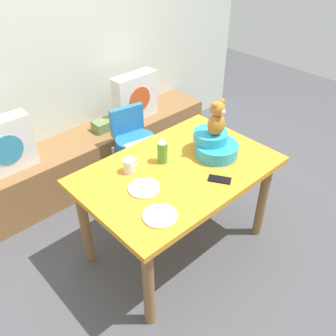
% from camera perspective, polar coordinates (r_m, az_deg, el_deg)
% --- Properties ---
extents(ground_plane, '(8.00, 8.00, 0.00)m').
position_cam_1_polar(ground_plane, '(2.93, 1.36, -11.81)').
color(ground_plane, '#4C4C51').
extents(back_wall, '(4.40, 0.10, 2.60)m').
position_cam_1_polar(back_wall, '(3.29, -17.27, 19.14)').
color(back_wall, silver).
rests_on(back_wall, ground_plane).
extents(window_bench, '(2.60, 0.44, 0.46)m').
position_cam_1_polar(window_bench, '(3.52, -12.12, 1.58)').
color(window_bench, olive).
rests_on(window_bench, ground_plane).
extents(pillow_floral_left, '(0.44, 0.15, 0.44)m').
position_cam_1_polar(pillow_floral_left, '(3.04, -24.22, 3.12)').
color(pillow_floral_left, white).
rests_on(pillow_floral_left, window_bench).
extents(pillow_floral_right, '(0.44, 0.15, 0.44)m').
position_cam_1_polar(pillow_floral_right, '(3.55, -5.15, 11.00)').
color(pillow_floral_right, white).
rests_on(pillow_floral_right, window_bench).
extents(book_stack, '(0.20, 0.14, 0.09)m').
position_cam_1_polar(book_stack, '(3.46, -9.93, 6.63)').
color(book_stack, '#6C834E').
rests_on(book_stack, window_bench).
extents(dining_table, '(1.32, 0.87, 0.74)m').
position_cam_1_polar(dining_table, '(2.50, 1.56, -2.02)').
color(dining_table, orange).
rests_on(dining_table, ground_plane).
extents(highchair, '(0.37, 0.49, 0.79)m').
position_cam_1_polar(highchair, '(3.14, -5.20, 4.18)').
color(highchair, '#2672B2').
rests_on(highchair, ground_plane).
extents(infant_seat_teal, '(0.30, 0.33, 0.16)m').
position_cam_1_polar(infant_seat_teal, '(2.56, 7.26, 3.57)').
color(infant_seat_teal, '#2CA4CE').
rests_on(infant_seat_teal, dining_table).
extents(teddy_bear, '(0.13, 0.12, 0.25)m').
position_cam_1_polar(teddy_bear, '(2.46, 7.64, 7.62)').
color(teddy_bear, '#AF752B').
rests_on(teddy_bear, infant_seat_teal).
extents(ketchup_bottle, '(0.07, 0.07, 0.18)m').
position_cam_1_polar(ketchup_bottle, '(2.45, -0.88, 2.68)').
color(ketchup_bottle, '#4C8C33').
rests_on(ketchup_bottle, dining_table).
extents(coffee_mug, '(0.12, 0.08, 0.09)m').
position_cam_1_polar(coffee_mug, '(2.39, -6.02, 0.39)').
color(coffee_mug, silver).
rests_on(coffee_mug, dining_table).
extents(dinner_plate_near, '(0.20, 0.20, 0.01)m').
position_cam_1_polar(dinner_plate_near, '(2.27, -3.76, -3.15)').
color(dinner_plate_near, white).
rests_on(dinner_plate_near, dining_table).
extents(dinner_plate_far, '(0.20, 0.20, 0.01)m').
position_cam_1_polar(dinner_plate_far, '(2.08, -1.26, -7.45)').
color(dinner_plate_far, white).
rests_on(dinner_plate_far, dining_table).
extents(cell_phone, '(0.14, 0.16, 0.01)m').
position_cam_1_polar(cell_phone, '(2.36, 8.05, -1.77)').
color(cell_phone, black).
rests_on(cell_phone, dining_table).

